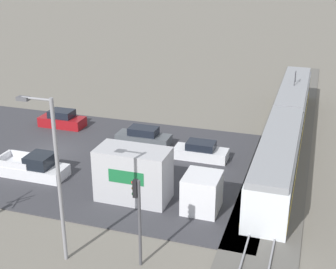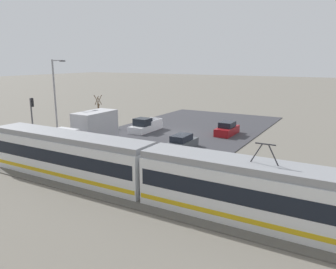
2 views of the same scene
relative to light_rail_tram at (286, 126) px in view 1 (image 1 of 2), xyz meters
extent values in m
plane|color=slate|center=(7.51, -18.27, -1.75)|extent=(320.00, 320.00, 0.00)
cube|color=#38383D|center=(7.51, -18.27, -1.71)|extent=(18.09, 36.37, 0.08)
cube|color=#5B5954|center=(7.51, 0.00, -1.71)|extent=(74.48, 4.40, 0.08)
cube|color=gray|center=(7.51, -0.72, -1.60)|extent=(72.99, 0.10, 0.14)
cube|color=gray|center=(7.51, 0.72, -1.60)|extent=(72.99, 0.10, 0.14)
cube|color=white|center=(-7.49, 0.00, -0.16)|extent=(14.63, 2.67, 3.01)
cube|color=black|center=(-7.49, 0.00, 0.20)|extent=(14.19, 2.70, 1.00)
cube|color=gold|center=(-7.49, 0.00, -1.10)|extent=(14.49, 2.71, 0.29)
cube|color=gray|center=(-7.49, 0.00, 1.56)|extent=(14.63, 2.46, 0.43)
cube|color=white|center=(7.49, 0.00, -0.16)|extent=(14.63, 2.67, 3.01)
cube|color=black|center=(7.49, 0.00, 0.20)|extent=(14.19, 2.70, 1.00)
cube|color=gold|center=(7.49, 0.00, -1.10)|extent=(14.49, 2.71, 0.29)
cube|color=gray|center=(7.49, 0.00, 1.56)|extent=(14.63, 2.46, 0.43)
cylinder|color=#2D2D33|center=(-7.94, 0.00, 2.32)|extent=(0.66, 0.07, 1.15)
cylinder|color=#2D2D33|center=(-7.04, 0.00, 2.32)|extent=(0.66, 0.07, 1.15)
cube|color=#2D2D33|center=(-7.49, 0.00, 2.87)|extent=(1.10, 0.08, 0.06)
cube|color=silver|center=(12.68, -4.12, -0.45)|extent=(2.45, 2.26, 2.43)
cube|color=#B2B2B7|center=(12.68, -8.78, 0.12)|extent=(2.45, 4.80, 3.58)
cube|color=#196B38|center=(13.91, -8.78, 0.48)|extent=(0.02, 2.40, 0.89)
cube|color=silver|center=(11.77, -17.20, -1.25)|extent=(2.05, 5.20, 0.84)
cube|color=black|center=(11.77, -16.47, -0.38)|extent=(1.89, 1.77, 0.91)
cube|color=silver|center=(12.71, -18.29, -0.59)|extent=(0.12, 2.60, 0.49)
cube|color=silver|center=(10.82, -18.29, -0.59)|extent=(0.12, 2.60, 0.49)
cube|color=silver|center=(11.77, -19.69, -0.59)|extent=(1.89, 0.21, 0.49)
cube|color=maroon|center=(1.92, -20.39, -1.21)|extent=(1.83, 4.25, 0.92)
cube|color=black|center=(1.92, -20.39, -0.41)|extent=(1.57, 2.21, 0.68)
cube|color=silver|center=(4.99, -6.14, -1.26)|extent=(1.74, 4.28, 0.82)
cube|color=black|center=(4.99, -6.14, -0.56)|extent=(1.50, 2.23, 0.60)
cube|color=#4C5156|center=(3.61, -11.54, -1.23)|extent=(1.73, 4.65, 0.87)
cube|color=black|center=(3.61, -11.54, -0.48)|extent=(1.49, 2.42, 0.64)
cylinder|color=#47474C|center=(19.09, -5.82, 0.75)|extent=(0.16, 0.16, 5.01)
cube|color=black|center=(19.09, -6.00, 2.79)|extent=(0.28, 0.22, 0.95)
sphere|color=red|center=(19.09, -6.12, 3.11)|extent=(0.18, 0.18, 0.18)
sphere|color=#3C2C06|center=(19.09, -6.12, 2.79)|extent=(0.18, 0.18, 0.18)
sphere|color=black|center=(19.09, -6.12, 2.47)|extent=(0.18, 0.18, 0.18)
cylinder|color=gray|center=(19.86, -9.85, 2.80)|extent=(0.20, 0.20, 9.11)
cylinder|color=gray|center=(19.86, -10.65, 7.23)|extent=(0.12, 1.60, 0.12)
cube|color=#515156|center=(19.86, -11.40, 7.17)|extent=(0.36, 0.60, 0.18)
camera|label=1|loc=(38.23, 1.94, 13.82)|focal=50.00mm
camera|label=2|loc=(-11.44, 17.30, 7.25)|focal=35.00mm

